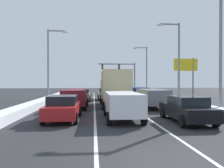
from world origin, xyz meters
TOP-DOWN VIEW (x-y plane):
  - ground_plane at (0.00, 14.90)m, footprint 120.00×120.00m
  - lane_stripe_between_right_lane_and_center_lane at (1.70, 18.63)m, footprint 0.14×40.99m
  - lane_stripe_between_center_lane_and_left_lane at (-1.70, 18.63)m, footprint 0.14×40.99m
  - snow_bank_right_shoulder at (7.00, 18.63)m, footprint 1.31×40.99m
  - snow_bank_left_shoulder at (-7.00, 18.63)m, footprint 1.20×40.99m
  - sedan_black_right_lane_nearest at (3.62, 5.96)m, footprint 2.00×4.50m
  - suv_gray_right_lane_second at (3.44, 12.71)m, footprint 2.16×4.90m
  - suv_navy_right_lane_third at (3.54, 19.86)m, footprint 2.16×4.90m
  - suv_white_center_lane_nearest at (0.01, 7.09)m, footprint 2.16×4.90m
  - box_truck_center_lane_second at (0.17, 14.21)m, footprint 2.53×7.20m
  - sedan_silver_center_lane_third at (-0.22, 22.11)m, footprint 2.00×4.50m
  - sedan_red_left_lane_nearest at (-3.65, 7.33)m, footprint 2.00×4.50m
  - suv_maroon_left_lane_second at (-3.40, 13.08)m, footprint 2.16×4.90m
  - sedan_tan_left_lane_third at (-3.16, 20.11)m, footprint 2.00×4.50m
  - traffic_light_gantry at (4.27, 37.25)m, footprint 7.54×0.47m
  - street_lamp_right_near at (7.44, 9.32)m, footprint 2.66×0.36m
  - street_lamp_right_mid at (7.24, 16.77)m, footprint 2.66×0.36m
  - street_lamp_right_far at (7.35, 31.67)m, footprint 2.66×0.36m
  - street_lamp_left_mid at (-7.37, 22.59)m, footprint 2.66×0.36m
  - roadside_sign_right at (10.35, 21.30)m, footprint 3.20×0.16m

SIDE VIEW (x-z plane):
  - ground_plane at x=0.00m, z-range 0.00..0.00m
  - lane_stripe_between_right_lane_and_center_lane at x=1.70m, z-range 0.00..0.01m
  - lane_stripe_between_center_lane_and_left_lane at x=-1.70m, z-range 0.00..0.01m
  - snow_bank_right_shoulder at x=7.00m, z-range 0.00..0.48m
  - snow_bank_left_shoulder at x=-7.00m, z-range 0.00..0.58m
  - sedan_black_right_lane_nearest at x=3.62m, z-range 0.01..1.52m
  - sedan_silver_center_lane_third at x=-0.22m, z-range 0.01..1.52m
  - sedan_red_left_lane_nearest at x=-3.65m, z-range 0.01..1.52m
  - sedan_tan_left_lane_third at x=-3.16m, z-range 0.01..1.52m
  - suv_gray_right_lane_second at x=3.44m, z-range 0.18..1.85m
  - suv_navy_right_lane_third at x=3.54m, z-range 0.18..1.85m
  - suv_white_center_lane_nearest at x=0.01m, z-range 0.18..1.85m
  - suv_maroon_left_lane_second at x=-3.40m, z-range 0.18..1.85m
  - box_truck_center_lane_second at x=0.17m, z-range 0.22..3.58m
  - roadside_sign_right at x=10.35m, z-range 1.27..6.77m
  - traffic_light_gantry at x=4.27m, z-range 1.40..7.60m
  - street_lamp_right_far at x=7.35m, z-range 0.81..9.39m
  - street_lamp_right_mid at x=7.24m, z-range 0.82..9.61m
  - street_lamp_right_near at x=7.44m, z-range 0.83..9.99m
  - street_lamp_left_mid at x=-7.37m, z-range 0.83..10.00m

